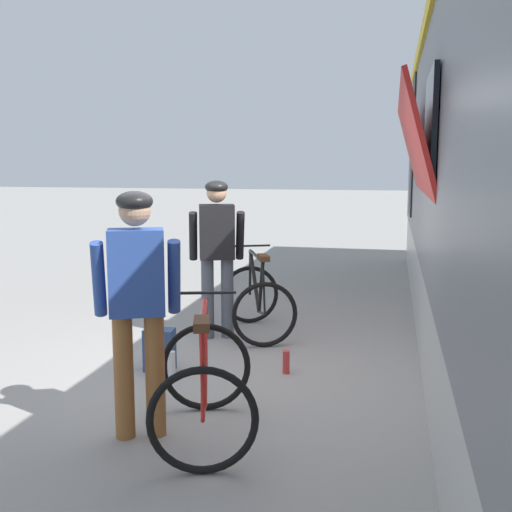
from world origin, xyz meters
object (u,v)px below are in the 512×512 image
at_px(water_bottle_near_the_bikes, 286,362).
at_px(water_bottle_by_the_backpack, 171,364).
at_px(cyclist_near_in_blue, 137,293).
at_px(bicycle_far_black, 257,300).
at_px(cyclist_far_in_dark, 217,245).
at_px(bicycle_near_red, 204,385).
at_px(backpack_on_platform, 160,350).

bearing_deg(water_bottle_near_the_bikes, water_bottle_by_the_backpack, -164.12).
distance_m(cyclist_near_in_blue, bicycle_far_black, 2.85).
bearing_deg(bicycle_far_black, cyclist_far_in_dark, -151.48).
relative_size(cyclist_near_in_blue, bicycle_near_red, 1.44).
height_order(bicycle_far_black, water_bottle_near_the_bikes, bicycle_far_black).
height_order(backpack_on_platform, water_bottle_by_the_backpack, backpack_on_platform).
height_order(cyclist_near_in_blue, bicycle_near_red, cyclist_near_in_blue).
relative_size(cyclist_near_in_blue, cyclist_far_in_dark, 1.00).
xyz_separation_m(backpack_on_platform, water_bottle_near_the_bikes, (1.19, 0.17, -0.09)).
relative_size(bicycle_near_red, water_bottle_near_the_bikes, 5.66).
distance_m(cyclist_far_in_dark, water_bottle_near_the_bikes, 1.68).
bearing_deg(cyclist_near_in_blue, water_bottle_by_the_backpack, 100.41).
distance_m(bicycle_near_red, water_bottle_by_the_backpack, 1.41).
relative_size(cyclist_far_in_dark, water_bottle_near_the_bikes, 8.14).
height_order(cyclist_near_in_blue, water_bottle_near_the_bikes, cyclist_near_in_blue).
height_order(bicycle_far_black, water_bottle_by_the_backpack, bicycle_far_black).
xyz_separation_m(bicycle_near_red, water_bottle_near_the_bikes, (0.33, 1.49, -0.29)).
xyz_separation_m(cyclist_near_in_blue, bicycle_near_red, (0.47, 0.05, -0.65)).
distance_m(cyclist_near_in_blue, bicycle_near_red, 0.80).
height_order(cyclist_far_in_dark, water_bottle_by_the_backpack, cyclist_far_in_dark).
bearing_deg(water_bottle_by_the_backpack, bicycle_near_red, -59.81).
xyz_separation_m(cyclist_far_in_dark, water_bottle_near_the_bikes, (0.96, -1.01, -0.95)).
bearing_deg(cyclist_near_in_blue, bicycle_near_red, 5.85).
bearing_deg(backpack_on_platform, bicycle_near_red, -60.95).
distance_m(cyclist_near_in_blue, water_bottle_by_the_backpack, 1.57).
xyz_separation_m(bicycle_far_black, backpack_on_platform, (-0.64, -1.40, -0.20)).
distance_m(bicycle_far_black, water_bottle_near_the_bikes, 1.38).
xyz_separation_m(bicycle_far_black, water_bottle_near_the_bikes, (0.55, -1.23, -0.29)).
relative_size(bicycle_far_black, water_bottle_by_the_backpack, 5.49).
height_order(cyclist_near_in_blue, cyclist_far_in_dark, same).
distance_m(cyclist_far_in_dark, water_bottle_by_the_backpack, 1.61).
xyz_separation_m(cyclist_far_in_dark, backpack_on_platform, (-0.23, -1.18, -0.85)).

